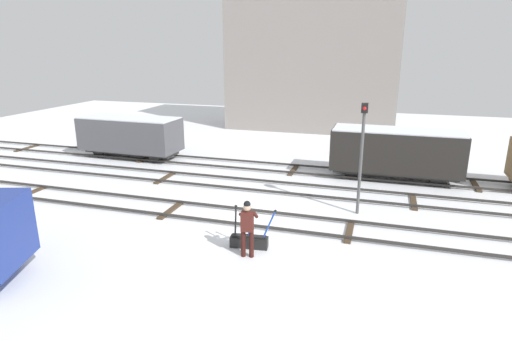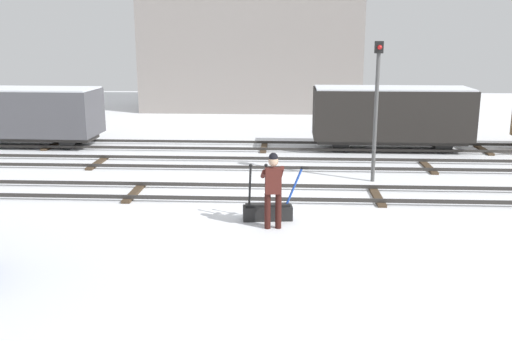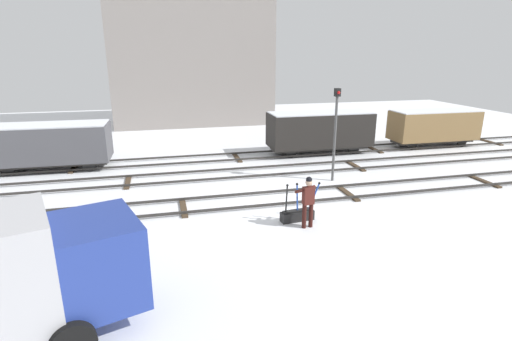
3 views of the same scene
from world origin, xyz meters
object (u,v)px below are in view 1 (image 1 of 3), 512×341
(signal_post, at_px, (362,149))
(freight_car_mid_siding, at_px, (130,135))
(freight_car_back_track, at_px, (396,151))
(rail_worker, at_px, (247,225))
(switch_lever_frame, at_px, (249,240))

(signal_post, height_order, freight_car_mid_siding, signal_post)
(signal_post, xyz_separation_m, freight_car_back_track, (1.41, 5.10, -1.19))
(freight_car_mid_siding, bearing_deg, rail_worker, -41.62)
(switch_lever_frame, height_order, freight_car_back_track, freight_car_back_track)
(signal_post, relative_size, freight_car_back_track, 0.71)
(switch_lever_frame, bearing_deg, freight_car_mid_siding, 131.61)
(switch_lever_frame, bearing_deg, signal_post, 44.75)
(freight_car_back_track, height_order, freight_car_mid_siding, freight_car_back_track)
(switch_lever_frame, distance_m, freight_car_back_track, 10.30)
(rail_worker, height_order, signal_post, signal_post)
(switch_lever_frame, relative_size, freight_car_back_track, 0.25)
(signal_post, height_order, freight_car_back_track, signal_post)
(rail_worker, bearing_deg, switch_lever_frame, 96.21)
(freight_car_mid_siding, bearing_deg, switch_lever_frame, -40.17)
(rail_worker, height_order, freight_car_back_track, freight_car_back_track)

